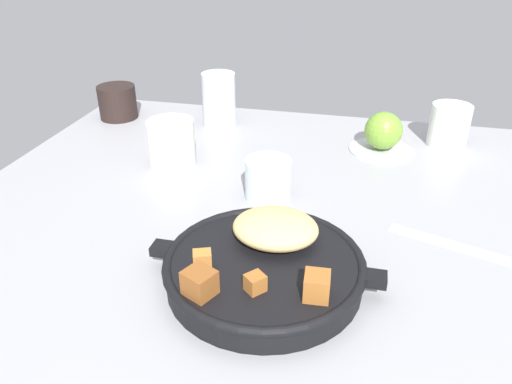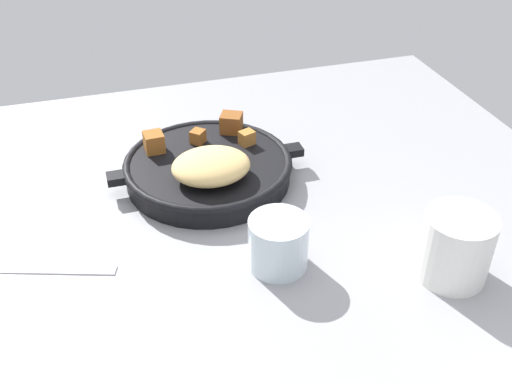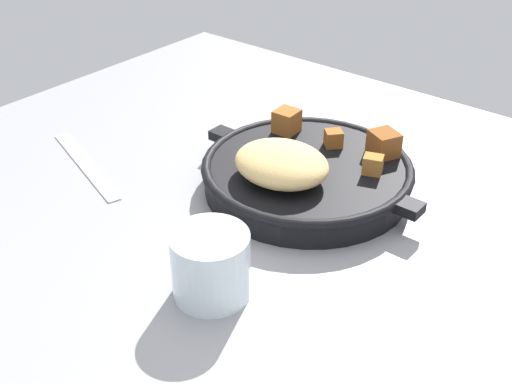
# 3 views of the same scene
# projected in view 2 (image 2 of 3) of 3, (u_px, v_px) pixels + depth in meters

# --- Properties ---
(ground_plane) EXTENTS (1.00, 0.95, 0.02)m
(ground_plane) POSITION_uv_depth(u_px,v_px,m) (248.00, 240.00, 0.79)
(ground_plane) COLOR gray
(cast_iron_skillet) EXTENTS (0.29, 0.24, 0.07)m
(cast_iron_skillet) POSITION_uv_depth(u_px,v_px,m) (208.00, 167.00, 0.87)
(cast_iron_skillet) COLOR black
(cast_iron_skillet) RESTS_ON ground_plane
(butter_knife) EXTENTS (0.19, 0.08, 0.00)m
(butter_knife) POSITION_uv_depth(u_px,v_px,m) (37.00, 268.00, 0.73)
(butter_knife) COLOR silver
(butter_knife) RESTS_ON ground_plane
(ceramic_mug_white) EXTENTS (0.08, 0.08, 0.09)m
(ceramic_mug_white) POSITION_uv_depth(u_px,v_px,m) (456.00, 247.00, 0.70)
(ceramic_mug_white) COLOR silver
(ceramic_mug_white) RESTS_ON ground_plane
(water_glass_short) EXTENTS (0.07, 0.07, 0.07)m
(water_glass_short) POSITION_uv_depth(u_px,v_px,m) (278.00, 243.00, 0.72)
(water_glass_short) COLOR silver
(water_glass_short) RESTS_ON ground_plane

